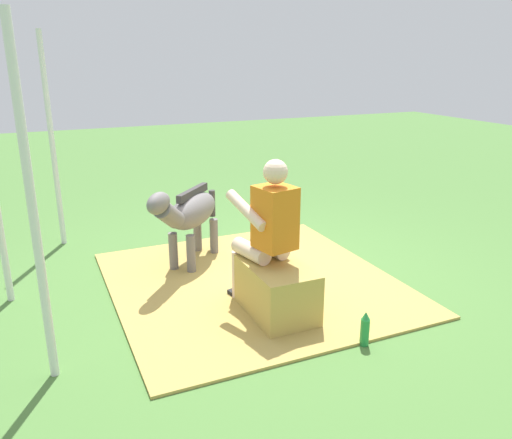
{
  "coord_description": "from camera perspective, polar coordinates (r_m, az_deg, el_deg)",
  "views": [
    {
      "loc": [
        -4.29,
        2.07,
        2.12
      ],
      "look_at": [
        0.18,
        0.09,
        0.55
      ],
      "focal_mm": 36.08,
      "sensor_mm": 36.0,
      "label": 1
    }
  ],
  "objects": [
    {
      "name": "soda_bottle",
      "position": [
        4.07,
        11.98,
        -11.8
      ],
      "size": [
        0.07,
        0.07,
        0.28
      ],
      "color": "#268C3F",
      "rests_on": "ground"
    },
    {
      "name": "pony_standing",
      "position": [
        5.3,
        -7.4,
        0.69
      ],
      "size": [
        1.08,
        1.04,
        0.94
      ],
      "color": "slate",
      "rests_on": "ground"
    },
    {
      "name": "hay_patch",
      "position": [
        5.03,
        -0.35,
        -7.0
      ],
      "size": [
        2.71,
        2.62,
        0.02
      ],
      "primitive_type": "cube",
      "color": "tan",
      "rests_on": "ground"
    },
    {
      "name": "person_seated",
      "position": [
        4.3,
        1.17,
        -0.98
      ],
      "size": [
        0.71,
        0.5,
        1.34
      ],
      "color": "beige",
      "rests_on": "ground"
    },
    {
      "name": "tent_pole_left",
      "position": [
        3.5,
        -23.52,
        0.94
      ],
      "size": [
        0.06,
        0.06,
        2.38
      ],
      "primitive_type": "cylinder",
      "color": "silver",
      "rests_on": "ground"
    },
    {
      "name": "tent_pole_right",
      "position": [
        6.2,
        -21.67,
        7.94
      ],
      "size": [
        0.06,
        0.06,
        2.38
      ],
      "primitive_type": "cylinder",
      "color": "silver",
      "rests_on": "ground"
    },
    {
      "name": "hay_bale",
      "position": [
        4.36,
        2.31,
        -7.88
      ],
      "size": [
        0.75,
        0.47,
        0.46
      ],
      "primitive_type": "cube",
      "color": "tan",
      "rests_on": "ground"
    },
    {
      "name": "ground_plane",
      "position": [
        5.22,
        1.68,
        -6.19
      ],
      "size": [
        24.0,
        24.0,
        0.0
      ],
      "primitive_type": "plane",
      "color": "#4C7A38"
    }
  ]
}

